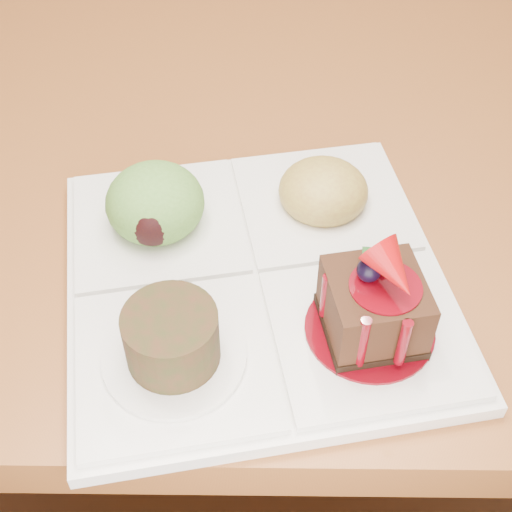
{
  "coord_description": "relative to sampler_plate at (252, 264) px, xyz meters",
  "views": [
    {
      "loc": [
        0.05,
        -1.11,
        1.17
      ],
      "look_at": [
        0.05,
        -0.75,
        0.79
      ],
      "focal_mm": 50.0,
      "sensor_mm": 36.0,
      "label": 1
    }
  ],
  "objects": [
    {
      "name": "sampler_plate",
      "position": [
        0.0,
        0.0,
        0.0
      ],
      "size": [
        0.33,
        0.33,
        0.11
      ],
      "rotation": [
        0.0,
        0.0,
        0.19
      ],
      "color": "white",
      "rests_on": "dining_table"
    },
    {
      "name": "ground",
      "position": [
        -0.04,
        0.75,
        -0.77
      ],
      "size": [
        6.0,
        6.0,
        0.0
      ],
      "primitive_type": "plane",
      "color": "#4F2F16"
    }
  ]
}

